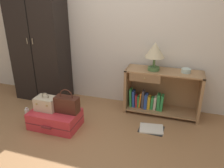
{
  "coord_description": "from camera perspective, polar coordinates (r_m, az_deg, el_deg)",
  "views": [
    {
      "loc": [
        1.05,
        -1.95,
        1.78
      ],
      "look_at": [
        0.15,
        0.87,
        0.55
      ],
      "focal_mm": 35.99,
      "sensor_mm": 36.0,
      "label": 1
    }
  ],
  "objects": [
    {
      "name": "back_wall",
      "position": [
        3.64,
        0.85,
        15.01
      ],
      "size": [
        6.4,
        0.1,
        2.6
      ],
      "primitive_type": "cube",
      "color": "silver",
      "rests_on": "ground_plane"
    },
    {
      "name": "handbag",
      "position": [
        3.12,
        -11.38,
        -5.04
      ],
      "size": [
        0.33,
        0.15,
        0.34
      ],
      "color": "#472319",
      "rests_on": "suitcase_large"
    },
    {
      "name": "ground_plane",
      "position": [
        2.84,
        -8.58,
        -16.51
      ],
      "size": [
        9.0,
        9.0,
        0.0
      ],
      "primitive_type": "plane",
      "color": "#9E7047"
    },
    {
      "name": "train_case",
      "position": [
        3.26,
        -16.36,
        -4.74
      ],
      "size": [
        0.29,
        0.21,
        0.26
      ],
      "color": "beige",
      "rests_on": "suitcase_large"
    },
    {
      "name": "bottle",
      "position": [
        3.61,
        -20.7,
        -7.05
      ],
      "size": [
        0.06,
        0.06,
        0.18
      ],
      "color": "white",
      "rests_on": "ground_plane"
    },
    {
      "name": "bowl",
      "position": [
        3.36,
        18.3,
        3.23
      ],
      "size": [
        0.13,
        0.13,
        0.06
      ],
      "primitive_type": "cylinder",
      "color": "silver",
      "rests_on": "bookshelf"
    },
    {
      "name": "wardrobe",
      "position": [
        3.96,
        -18.12,
        10.97
      ],
      "size": [
        0.9,
        0.47,
        2.11
      ],
      "color": "black",
      "rests_on": "ground_plane"
    },
    {
      "name": "table_lamp",
      "position": [
        3.28,
        10.84,
        8.11
      ],
      "size": [
        0.28,
        0.28,
        0.41
      ],
      "color": "#4C7542",
      "rests_on": "bookshelf"
    },
    {
      "name": "bookshelf",
      "position": [
        3.52,
        11.88,
        -2.08
      ],
      "size": [
        1.12,
        0.39,
        0.7
      ],
      "color": "#A37A51",
      "rests_on": "ground_plane"
    },
    {
      "name": "open_book_on_floor",
      "position": [
        3.22,
        9.96,
        -11.14
      ],
      "size": [
        0.35,
        0.29,
        0.02
      ],
      "color": "white",
      "rests_on": "ground_plane"
    },
    {
      "name": "suitcase_large",
      "position": [
        3.28,
        -14.19,
        -8.56
      ],
      "size": [
        0.68,
        0.45,
        0.24
      ],
      "color": "#D1333D",
      "rests_on": "ground_plane"
    }
  ]
}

